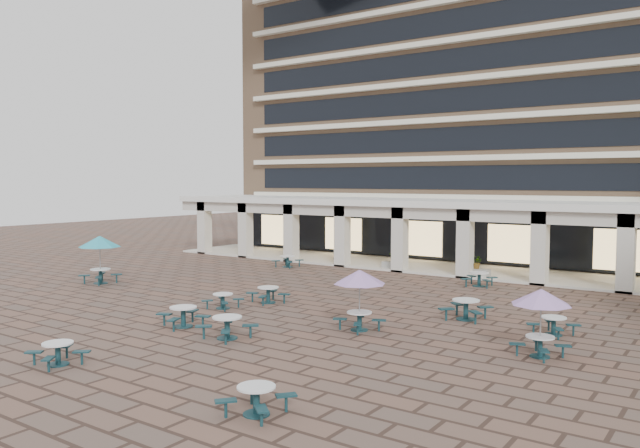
{
  "coord_description": "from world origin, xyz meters",
  "views": [
    {
      "loc": [
        15.78,
        -21.68,
        5.61
      ],
      "look_at": [
        -1.53,
        3.0,
        3.5
      ],
      "focal_mm": 35.0,
      "sensor_mm": 36.0,
      "label": 1
    }
  ],
  "objects_px": {
    "picnic_table_1": "(58,351)",
    "planter_left": "(394,263)",
    "planter_right": "(477,269)",
    "picnic_table_2": "(227,325)"
  },
  "relations": [
    {
      "from": "picnic_table_1",
      "to": "planter_right",
      "type": "distance_m",
      "value": 24.25
    },
    {
      "from": "picnic_table_1",
      "to": "picnic_table_2",
      "type": "xyz_separation_m",
      "value": [
        2.02,
        5.28,
        0.06
      ]
    },
    {
      "from": "planter_left",
      "to": "planter_right",
      "type": "bearing_deg",
      "value": 0.0
    },
    {
      "from": "picnic_table_2",
      "to": "planter_left",
      "type": "height_order",
      "value": "planter_left"
    },
    {
      "from": "picnic_table_1",
      "to": "planter_right",
      "type": "height_order",
      "value": "planter_right"
    },
    {
      "from": "picnic_table_1",
      "to": "planter_left",
      "type": "xyz_separation_m",
      "value": [
        -1.3,
        23.9,
        0.03
      ]
    },
    {
      "from": "planter_left",
      "to": "planter_right",
      "type": "height_order",
      "value": "planter_right"
    },
    {
      "from": "picnic_table_1",
      "to": "planter_right",
      "type": "relative_size",
      "value": 1.13
    },
    {
      "from": "picnic_table_1",
      "to": "planter_right",
      "type": "bearing_deg",
      "value": 88.25
    },
    {
      "from": "picnic_table_2",
      "to": "planter_right",
      "type": "height_order",
      "value": "planter_right"
    }
  ]
}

